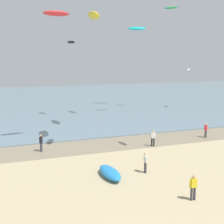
{
  "coord_description": "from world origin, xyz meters",
  "views": [
    {
      "loc": [
        -6.32,
        -8.76,
        9.06
      ],
      "look_at": [
        0.94,
        10.93,
        5.45
      ],
      "focal_mm": 49.99,
      "sensor_mm": 36.0,
      "label": 1
    }
  ],
  "objects_px": {
    "person_by_waterline": "(206,130)",
    "kite_aloft_0": "(188,70)",
    "kite_aloft_1": "(56,13)",
    "person_left_flank": "(153,138)",
    "kite_aloft_10": "(137,28)",
    "person_far_down_beach": "(41,142)",
    "kite_aloft_7": "(71,42)",
    "person_nearest_camera": "(193,187)",
    "kite_aloft_12": "(171,8)",
    "grounded_kite": "(110,173)",
    "kite_aloft_5": "(94,16)",
    "person_right_flank": "(145,162)"
  },
  "relations": [
    {
      "from": "person_nearest_camera",
      "to": "kite_aloft_12",
      "type": "distance_m",
      "value": 40.01
    },
    {
      "from": "person_by_waterline",
      "to": "kite_aloft_5",
      "type": "xyz_separation_m",
      "value": [
        -12.81,
        2.1,
        12.44
      ]
    },
    {
      "from": "kite_aloft_1",
      "to": "person_left_flank",
      "type": "bearing_deg",
      "value": 146.78
    },
    {
      "from": "kite_aloft_10",
      "to": "kite_aloft_5",
      "type": "bearing_deg",
      "value": -100.79
    },
    {
      "from": "grounded_kite",
      "to": "kite_aloft_12",
      "type": "height_order",
      "value": "kite_aloft_12"
    },
    {
      "from": "person_right_flank",
      "to": "person_far_down_beach",
      "type": "bearing_deg",
      "value": 128.72
    },
    {
      "from": "person_left_flank",
      "to": "kite_aloft_10",
      "type": "height_order",
      "value": "kite_aloft_10"
    },
    {
      "from": "person_far_down_beach",
      "to": "kite_aloft_12",
      "type": "bearing_deg",
      "value": 35.8
    },
    {
      "from": "person_far_down_beach",
      "to": "grounded_kite",
      "type": "relative_size",
      "value": 0.5
    },
    {
      "from": "kite_aloft_10",
      "to": "grounded_kite",
      "type": "bearing_deg",
      "value": -94.42
    },
    {
      "from": "grounded_kite",
      "to": "kite_aloft_12",
      "type": "distance_m",
      "value": 37.78
    },
    {
      "from": "person_nearest_camera",
      "to": "person_right_flank",
      "type": "bearing_deg",
      "value": 97.11
    },
    {
      "from": "person_by_waterline",
      "to": "kite_aloft_10",
      "type": "distance_m",
      "value": 27.89
    },
    {
      "from": "person_by_waterline",
      "to": "kite_aloft_10",
      "type": "relative_size",
      "value": 0.51
    },
    {
      "from": "kite_aloft_1",
      "to": "kite_aloft_7",
      "type": "distance_m",
      "value": 15.22
    },
    {
      "from": "kite_aloft_0",
      "to": "kite_aloft_5",
      "type": "bearing_deg",
      "value": -18.01
    },
    {
      "from": "grounded_kite",
      "to": "kite_aloft_10",
      "type": "xyz_separation_m",
      "value": [
        16.81,
        31.93,
        14.16
      ]
    },
    {
      "from": "grounded_kite",
      "to": "kite_aloft_1",
      "type": "xyz_separation_m",
      "value": [
        -1.81,
        10.88,
        13.2
      ]
    },
    {
      "from": "kite_aloft_1",
      "to": "kite_aloft_7",
      "type": "xyz_separation_m",
      "value": [
        4.73,
        14.32,
        -2.06
      ]
    },
    {
      "from": "kite_aloft_10",
      "to": "person_by_waterline",
      "type": "bearing_deg",
      "value": -71.87
    },
    {
      "from": "kite_aloft_0",
      "to": "kite_aloft_7",
      "type": "distance_m",
      "value": 22.09
    },
    {
      "from": "person_far_down_beach",
      "to": "kite_aloft_5",
      "type": "distance_m",
      "value": 13.8
    },
    {
      "from": "person_nearest_camera",
      "to": "kite_aloft_7",
      "type": "bearing_deg",
      "value": 91.4
    },
    {
      "from": "person_by_waterline",
      "to": "kite_aloft_0",
      "type": "height_order",
      "value": "kite_aloft_0"
    },
    {
      "from": "person_nearest_camera",
      "to": "kite_aloft_10",
      "type": "distance_m",
      "value": 42.05
    },
    {
      "from": "kite_aloft_0",
      "to": "kite_aloft_10",
      "type": "distance_m",
      "value": 11.99
    },
    {
      "from": "person_right_flank",
      "to": "kite_aloft_5",
      "type": "height_order",
      "value": "kite_aloft_5"
    },
    {
      "from": "person_right_flank",
      "to": "kite_aloft_7",
      "type": "distance_m",
      "value": 27.43
    },
    {
      "from": "person_by_waterline",
      "to": "kite_aloft_1",
      "type": "xyz_separation_m",
      "value": [
        -16.4,
        3.21,
        12.62
      ]
    },
    {
      "from": "person_nearest_camera",
      "to": "person_left_flank",
      "type": "distance_m",
      "value": 12.64
    },
    {
      "from": "kite_aloft_5",
      "to": "kite_aloft_10",
      "type": "xyz_separation_m",
      "value": [
        15.02,
        22.15,
        1.14
      ]
    },
    {
      "from": "person_nearest_camera",
      "to": "person_far_down_beach",
      "type": "bearing_deg",
      "value": 118.4
    },
    {
      "from": "grounded_kite",
      "to": "kite_aloft_12",
      "type": "xyz_separation_m",
      "value": [
        20.65,
        26.54,
        17.23
      ]
    },
    {
      "from": "person_far_down_beach",
      "to": "kite_aloft_7",
      "type": "distance_m",
      "value": 20.8
    },
    {
      "from": "grounded_kite",
      "to": "kite_aloft_1",
      "type": "relative_size",
      "value": 1.23
    },
    {
      "from": "person_far_down_beach",
      "to": "grounded_kite",
      "type": "bearing_deg",
      "value": -64.9
    },
    {
      "from": "person_nearest_camera",
      "to": "kite_aloft_1",
      "type": "relative_size",
      "value": 0.62
    },
    {
      "from": "person_right_flank",
      "to": "kite_aloft_12",
      "type": "relative_size",
      "value": 0.7
    },
    {
      "from": "person_nearest_camera",
      "to": "kite_aloft_12",
      "type": "relative_size",
      "value": 0.7
    },
    {
      "from": "person_left_flank",
      "to": "grounded_kite",
      "type": "bearing_deg",
      "value": -137.53
    },
    {
      "from": "person_left_flank",
      "to": "kite_aloft_1",
      "type": "relative_size",
      "value": 0.62
    },
    {
      "from": "person_right_flank",
      "to": "kite_aloft_5",
      "type": "distance_m",
      "value": 15.93
    },
    {
      "from": "person_nearest_camera",
      "to": "person_right_flank",
      "type": "xyz_separation_m",
      "value": [
        -0.69,
        5.53,
        0.0
      ]
    },
    {
      "from": "person_nearest_camera",
      "to": "person_left_flank",
      "type": "bearing_deg",
      "value": 74.17
    },
    {
      "from": "person_by_waterline",
      "to": "kite_aloft_0",
      "type": "xyz_separation_m",
      "value": [
        9.92,
        18.91,
        6.12
      ]
    },
    {
      "from": "person_far_down_beach",
      "to": "kite_aloft_5",
      "type": "xyz_separation_m",
      "value": [
        5.87,
        1.07,
        12.44
      ]
    },
    {
      "from": "person_by_waterline",
      "to": "person_far_down_beach",
      "type": "xyz_separation_m",
      "value": [
        -18.68,
        1.03,
        0.0
      ]
    },
    {
      "from": "person_by_waterline",
      "to": "kite_aloft_10",
      "type": "xyz_separation_m",
      "value": [
        2.21,
        24.26,
        13.58
      ]
    },
    {
      "from": "person_by_waterline",
      "to": "kite_aloft_5",
      "type": "height_order",
      "value": "kite_aloft_5"
    },
    {
      "from": "person_right_flank",
      "to": "kite_aloft_1",
      "type": "height_order",
      "value": "kite_aloft_1"
    }
  ]
}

